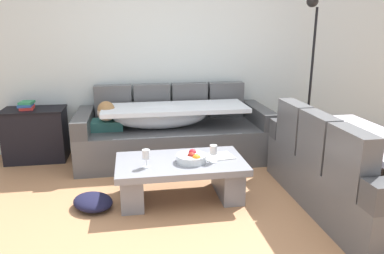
{
  "coord_description": "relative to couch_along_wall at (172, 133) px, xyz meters",
  "views": [
    {
      "loc": [
        -0.37,
        -2.66,
        1.6
      ],
      "look_at": [
        0.26,
        1.06,
        0.55
      ],
      "focal_mm": 34.19,
      "sensor_mm": 36.0,
      "label": 1
    }
  ],
  "objects": [
    {
      "name": "wine_glass_near_right",
      "position": [
        0.25,
        -1.19,
        0.16
      ],
      "size": [
        0.07,
        0.07,
        0.17
      ],
      "color": "silver",
      "rests_on": "coffee_table"
    },
    {
      "name": "coffee_table",
      "position": [
        -0.04,
        -1.1,
        -0.09
      ],
      "size": [
        1.2,
        0.68,
        0.38
      ],
      "color": "gray",
      "rests_on": "ground_plane"
    },
    {
      "name": "floor_lamp",
      "position": [
        1.78,
        0.05,
        0.78
      ],
      "size": [
        0.33,
        0.31,
        1.95
      ],
      "color": "black",
      "rests_on": "ground_plane"
    },
    {
      "name": "back_wall",
      "position": [
        -0.1,
        0.53,
        1.02
      ],
      "size": [
        9.0,
        0.1,
        2.7
      ],
      "primitive_type": "cube",
      "color": "silver",
      "rests_on": "ground_plane"
    },
    {
      "name": "open_magazine",
      "position": [
        0.33,
        -1.06,
        0.05
      ],
      "size": [
        0.31,
        0.25,
        0.01
      ],
      "primitive_type": "cube",
      "rotation": [
        0.0,
        0.0,
        0.15
      ],
      "color": "white",
      "rests_on": "coffee_table"
    },
    {
      "name": "book_stack_on_cabinet",
      "position": [
        -1.71,
        0.23,
        0.35
      ],
      "size": [
        0.18,
        0.24,
        0.09
      ],
      "color": "red",
      "rests_on": "side_cabinet"
    },
    {
      "name": "side_cabinet",
      "position": [
        -1.64,
        0.23,
        -0.01
      ],
      "size": [
        0.72,
        0.44,
        0.64
      ],
      "color": "black",
      "rests_on": "ground_plane"
    },
    {
      "name": "couch_along_wall",
      "position": [
        0.0,
        0.0,
        0.0
      ],
      "size": [
        2.31,
        0.92,
        0.88
      ],
      "color": "#535457",
      "rests_on": "ground_plane"
    },
    {
      "name": "fruit_bowl",
      "position": [
        0.06,
        -1.15,
        0.09
      ],
      "size": [
        0.28,
        0.28,
        0.1
      ],
      "color": "silver",
      "rests_on": "coffee_table"
    },
    {
      "name": "couch_near_window",
      "position": [
        1.46,
        -1.52,
        0.0
      ],
      "size": [
        0.92,
        1.83,
        0.88
      ],
      "rotation": [
        0.0,
        0.0,
        1.57
      ],
      "color": "#535457",
      "rests_on": "ground_plane"
    },
    {
      "name": "crumpled_garment",
      "position": [
        -0.85,
        -1.17,
        -0.27
      ],
      "size": [
        0.5,
        0.51,
        0.12
      ],
      "primitive_type": "ellipsoid",
      "rotation": [
        0.0,
        0.0,
        2.27
      ],
      "color": "#191933",
      "rests_on": "ground_plane"
    },
    {
      "name": "ground_plane",
      "position": [
        -0.1,
        -1.62,
        -0.33
      ],
      "size": [
        14.0,
        14.0,
        0.0
      ],
      "primitive_type": "plane",
      "color": "#B47D54"
    },
    {
      "name": "wine_glass_near_left",
      "position": [
        -0.36,
        -1.22,
        0.16
      ],
      "size": [
        0.07,
        0.07,
        0.17
      ],
      "color": "silver",
      "rests_on": "coffee_table"
    }
  ]
}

